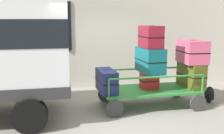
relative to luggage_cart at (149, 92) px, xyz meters
name	(u,v)px	position (x,y,z in m)	size (l,w,h in m)	color
ground_plane	(107,110)	(-1.11, -0.06, -0.38)	(40.00, 40.00, 0.00)	gray
building_wall	(93,10)	(-1.11, 2.31, 2.11)	(12.00, 0.38, 5.00)	beige
luggage_cart	(149,92)	(0.00, 0.00, 0.00)	(2.48, 1.25, 0.46)	#2D8438
cart_railing	(150,75)	(0.00, 0.00, 0.44)	(2.36, 1.11, 0.44)	#2D8438
suitcase_left_bottom	(106,81)	(-1.12, -0.03, 0.35)	(0.44, 0.91, 0.54)	navy
suitcase_midleft_bottom	(149,80)	(0.00, 0.03, 0.29)	(0.46, 0.32, 0.43)	#B21E1E
suitcase_midleft_middle	(150,60)	(0.00, 0.02, 0.81)	(0.54, 0.95, 0.62)	#0F5960
suitcase_midleft_top	(151,37)	(0.00, 0.02, 1.40)	(0.41, 0.83, 0.55)	maroon
suitcase_center_bottom	(191,75)	(1.12, -0.02, 0.39)	(0.46, 0.87, 0.64)	#4C5119
suitcase_center_middle	(192,52)	(1.12, -0.01, 1.01)	(0.60, 0.89, 0.58)	#CC4C72
backpack	(209,95)	(1.69, -0.02, -0.17)	(0.27, 0.22, 0.44)	black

